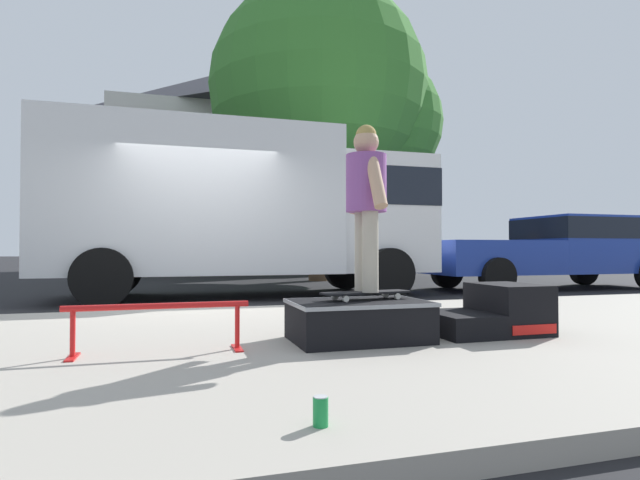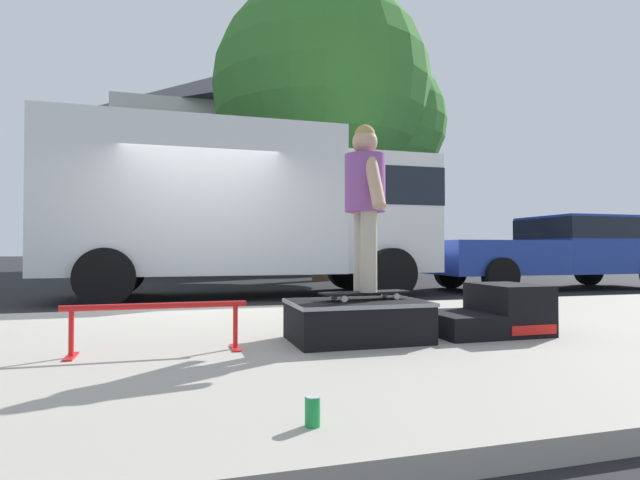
# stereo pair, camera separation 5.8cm
# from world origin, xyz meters

# --- Properties ---
(ground_plane) EXTENTS (140.00, 140.00, 0.00)m
(ground_plane) POSITION_xyz_m (0.00, 0.00, 0.00)
(ground_plane) COLOR black
(sidewalk_slab) EXTENTS (50.00, 5.00, 0.12)m
(sidewalk_slab) POSITION_xyz_m (0.00, -3.00, 0.06)
(sidewalk_slab) COLOR #A8A093
(sidewalk_slab) RESTS_ON ground
(skate_box) EXTENTS (1.10, 0.74, 0.33)m
(skate_box) POSITION_xyz_m (1.04, -3.29, 0.30)
(skate_box) COLOR black
(skate_box) RESTS_ON sidewalk_slab
(kicker_ramp) EXTENTS (0.99, 0.69, 0.44)m
(kicker_ramp) POSITION_xyz_m (2.32, -3.29, 0.30)
(kicker_ramp) COLOR black
(kicker_ramp) RESTS_ON sidewalk_slab
(grind_rail) EXTENTS (1.29, 0.28, 0.36)m
(grind_rail) POSITION_xyz_m (-0.52, -3.34, 0.38)
(grind_rail) COLOR red
(grind_rail) RESTS_ON sidewalk_slab
(skateboard) EXTENTS (0.80, 0.33, 0.07)m
(skateboard) POSITION_xyz_m (1.13, -3.23, 0.50)
(skateboard) COLOR black
(skateboard) RESTS_ON skate_box
(skater_kid) EXTENTS (0.34, 0.72, 1.40)m
(skater_kid) POSITION_xyz_m (1.13, -3.23, 1.34)
(skater_kid) COLOR #B7AD99
(skater_kid) RESTS_ON skateboard
(soda_can) EXTENTS (0.07, 0.07, 0.13)m
(soda_can) POSITION_xyz_m (0.17, -5.11, 0.18)
(soda_can) COLOR #198C3F
(soda_can) RESTS_ON sidewalk_slab
(box_truck) EXTENTS (6.91, 2.63, 3.05)m
(box_truck) POSITION_xyz_m (0.95, 2.20, 1.70)
(box_truck) COLOR silver
(box_truck) RESTS_ON ground
(pickup_truck_blue) EXTENTS (5.70, 2.09, 1.61)m
(pickup_truck_blue) POSITION_xyz_m (7.75, 2.11, 0.89)
(pickup_truck_blue) COLOR #1E3899
(pickup_truck_blue) RESTS_ON ground
(street_tree_main) EXTENTS (6.73, 6.12, 8.40)m
(street_tree_main) POSITION_xyz_m (3.92, 6.41, 5.16)
(street_tree_main) COLOR brown
(street_tree_main) RESTS_ON ground
(house_behind) EXTENTS (9.54, 8.22, 8.40)m
(house_behind) POSITION_xyz_m (2.00, 13.88, 4.24)
(house_behind) COLOR silver
(house_behind) RESTS_ON ground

